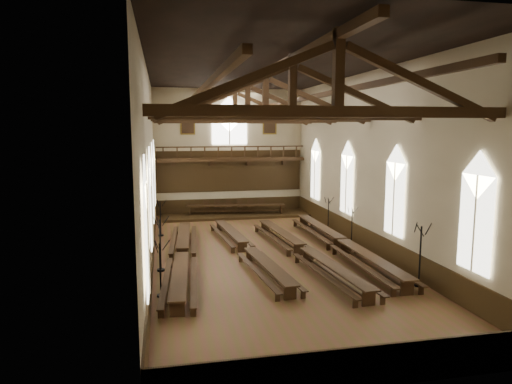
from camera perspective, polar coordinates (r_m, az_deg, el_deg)
ground at (r=25.05m, az=1.14°, el=-7.98°), size 26.00×26.00×0.00m
room_walls at (r=24.08m, az=1.18°, el=6.96°), size 26.00×26.00×26.00m
wainscot_band at (r=24.89m, az=1.14°, el=-6.65°), size 12.00×26.00×1.20m
side_windows at (r=24.29m, az=1.16°, el=0.53°), size 11.85×19.80×4.50m
end_window at (r=36.77m, az=-3.34°, el=8.50°), size 2.80×0.12×3.80m
minstrels_gallery at (r=36.65m, az=-3.25°, el=3.31°), size 11.80×1.24×3.70m
portraits at (r=36.77m, az=-3.34°, el=8.31°), size 7.75×0.09×1.45m
roof_trusses at (r=24.12m, az=1.19°, el=11.14°), size 11.70×25.70×2.80m
refectory_row_a at (r=23.84m, az=-9.17°, el=-7.61°), size 1.93×14.18×0.72m
refectory_row_b at (r=24.78m, az=-1.24°, el=-6.98°), size 1.91×13.75×0.67m
refectory_row_c at (r=24.48m, az=5.89°, el=-7.12°), size 1.99×14.23×0.72m
refectory_row_d at (r=26.14m, az=10.71°, el=-6.18°), size 1.58×14.50×0.76m
dais at (r=35.97m, az=-2.55°, el=-2.90°), size 11.40×2.94×0.20m
high_table at (r=35.84m, az=-2.56°, el=-1.78°), size 7.76×1.81×0.72m
high_chairs at (r=36.59m, az=-2.75°, el=-1.68°), size 4.95×0.45×1.01m
candelabrum_left_near at (r=19.44m, az=-11.85°, el=-10.67°), size 0.64×0.74×2.40m
candelabrum_left_mid at (r=22.74m, az=-11.85°, el=-7.66°), size 0.80×0.81×2.71m
candelabrum_left_far at (r=29.95m, az=-11.83°, el=-4.07°), size 0.64×0.73×2.37m
candelabrum_right_near at (r=21.42m, az=19.75°, el=-8.84°), size 0.83×0.86×2.85m
candelabrum_right_mid at (r=27.72m, az=11.86°, el=-5.10°), size 0.67×0.69×2.29m
candelabrum_right_far at (r=31.25m, az=9.01°, el=-3.54°), size 0.68×0.69×2.30m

